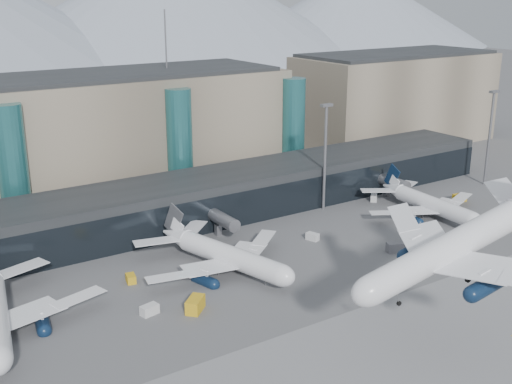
{
  "coord_description": "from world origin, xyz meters",
  "views": [
    {
      "loc": [
        -64.55,
        -65.56,
        50.51
      ],
      "look_at": [
        -0.1,
        32.0,
        13.73
      ],
      "focal_mm": 45.0,
      "sensor_mm": 36.0,
      "label": 1
    }
  ],
  "objects_px": {
    "lightmast_mid": "(325,151)",
    "veh_b": "(131,279)",
    "lightmast_right": "(490,132)",
    "jet_parked_right": "(424,197)",
    "jet_parked_mid": "(217,246)",
    "hero_jet": "(465,235)",
    "veh_c": "(396,247)",
    "veh_g": "(312,237)",
    "veh_a": "(149,310)",
    "veh_h": "(195,305)",
    "veh_d": "(374,198)",
    "veh_e": "(459,198)"
  },
  "relations": [
    {
      "from": "veh_e",
      "to": "veh_h",
      "type": "distance_m",
      "value": 84.07
    },
    {
      "from": "veh_b",
      "to": "lightmast_mid",
      "type": "bearing_deg",
      "value": -64.91
    },
    {
      "from": "veh_b",
      "to": "veh_e",
      "type": "bearing_deg",
      "value": -78.83
    },
    {
      "from": "hero_jet",
      "to": "veh_g",
      "type": "bearing_deg",
      "value": 86.24
    },
    {
      "from": "veh_b",
      "to": "veh_c",
      "type": "distance_m",
      "value": 52.88
    },
    {
      "from": "veh_g",
      "to": "hero_jet",
      "type": "bearing_deg",
      "value": -29.84
    },
    {
      "from": "jet_parked_mid",
      "to": "veh_h",
      "type": "xyz_separation_m",
      "value": [
        -11.85,
        -13.08,
        -3.17
      ]
    },
    {
      "from": "veh_e",
      "to": "veh_b",
      "type": "bearing_deg",
      "value": -171.94
    },
    {
      "from": "veh_a",
      "to": "lightmast_right",
      "type": "bearing_deg",
      "value": -2.69
    },
    {
      "from": "lightmast_mid",
      "to": "veh_b",
      "type": "xyz_separation_m",
      "value": [
        -55.08,
        -12.62,
        -13.68
      ]
    },
    {
      "from": "lightmast_right",
      "to": "jet_parked_mid",
      "type": "xyz_separation_m",
      "value": [
        -88.63,
        -7.61,
        -10.1
      ]
    },
    {
      "from": "veh_b",
      "to": "veh_h",
      "type": "xyz_separation_m",
      "value": [
        4.59,
        -16.06,
        0.41
      ]
    },
    {
      "from": "veh_d",
      "to": "lightmast_right",
      "type": "bearing_deg",
      "value": -54.44
    },
    {
      "from": "lightmast_right",
      "to": "veh_g",
      "type": "bearing_deg",
      "value": -174.26
    },
    {
      "from": "veh_a",
      "to": "veh_g",
      "type": "height_order",
      "value": "veh_a"
    },
    {
      "from": "hero_jet",
      "to": "veh_c",
      "type": "bearing_deg",
      "value": 65.9
    },
    {
      "from": "veh_g",
      "to": "veh_h",
      "type": "xyz_separation_m",
      "value": [
        -35.72,
        -14.18,
        0.38
      ]
    },
    {
      "from": "veh_h",
      "to": "veh_g",
      "type": "bearing_deg",
      "value": -21.09
    },
    {
      "from": "hero_jet",
      "to": "jet_parked_right",
      "type": "distance_m",
      "value": 62.23
    },
    {
      "from": "lightmast_mid",
      "to": "veh_e",
      "type": "xyz_separation_m",
      "value": [
        32.33,
        -14.17,
        -13.49
      ]
    },
    {
      "from": "veh_a",
      "to": "veh_h",
      "type": "xyz_separation_m",
      "value": [
        6.82,
        -3.05,
        0.33
      ]
    },
    {
      "from": "lightmast_right",
      "to": "veh_a",
      "type": "height_order",
      "value": "lightmast_right"
    },
    {
      "from": "hero_jet",
      "to": "jet_parked_mid",
      "type": "relative_size",
      "value": 1.04
    },
    {
      "from": "lightmast_mid",
      "to": "lightmast_right",
      "type": "bearing_deg",
      "value": -9.09
    },
    {
      "from": "lightmast_right",
      "to": "hero_jet",
      "type": "height_order",
      "value": "lightmast_right"
    },
    {
      "from": "veh_g",
      "to": "veh_h",
      "type": "height_order",
      "value": "veh_h"
    },
    {
      "from": "jet_parked_mid",
      "to": "veh_b",
      "type": "relative_size",
      "value": 13.88
    },
    {
      "from": "veh_b",
      "to": "veh_h",
      "type": "bearing_deg",
      "value": -151.85
    },
    {
      "from": "hero_jet",
      "to": "lightmast_mid",
      "type": "bearing_deg",
      "value": 75.89
    },
    {
      "from": "jet_parked_right",
      "to": "jet_parked_mid",
      "type": "bearing_deg",
      "value": 93.98
    },
    {
      "from": "veh_a",
      "to": "veh_c",
      "type": "bearing_deg",
      "value": -15.58
    },
    {
      "from": "veh_b",
      "to": "veh_c",
      "type": "xyz_separation_m",
      "value": [
        50.31,
        -16.27,
        0.26
      ]
    },
    {
      "from": "hero_jet",
      "to": "veh_c",
      "type": "distance_m",
      "value": 40.1
    },
    {
      "from": "hero_jet",
      "to": "veh_g",
      "type": "distance_m",
      "value": 49.3
    },
    {
      "from": "lightmast_mid",
      "to": "jet_parked_right",
      "type": "bearing_deg",
      "value": -41.58
    },
    {
      "from": "lightmast_mid",
      "to": "veh_g",
      "type": "height_order",
      "value": "lightmast_mid"
    },
    {
      "from": "veh_a",
      "to": "veh_h",
      "type": "bearing_deg",
      "value": -36.11
    },
    {
      "from": "hero_jet",
      "to": "veh_d",
      "type": "bearing_deg",
      "value": 63.96
    },
    {
      "from": "veh_g",
      "to": "veh_c",
      "type": "bearing_deg",
      "value": 16.4
    },
    {
      "from": "lightmast_mid",
      "to": "veh_c",
      "type": "relative_size",
      "value": 7.1
    },
    {
      "from": "veh_d",
      "to": "lightmast_mid",
      "type": "bearing_deg",
      "value": 126.94
    },
    {
      "from": "jet_parked_mid",
      "to": "veh_b",
      "type": "xyz_separation_m",
      "value": [
        -16.44,
        2.98,
        -3.58
      ]
    },
    {
      "from": "lightmast_mid",
      "to": "veh_h",
      "type": "xyz_separation_m",
      "value": [
        -50.48,
        -28.69,
        -13.27
      ]
    },
    {
      "from": "jet_parked_right",
      "to": "veh_g",
      "type": "bearing_deg",
      "value": 91.99
    },
    {
      "from": "lightmast_right",
      "to": "jet_parked_right",
      "type": "height_order",
      "value": "lightmast_right"
    },
    {
      "from": "veh_a",
      "to": "veh_g",
      "type": "distance_m",
      "value": 43.98
    },
    {
      "from": "hero_jet",
      "to": "veh_a",
      "type": "relative_size",
      "value": 12.64
    },
    {
      "from": "hero_jet",
      "to": "veh_d",
      "type": "distance_m",
      "value": 71.5
    },
    {
      "from": "veh_g",
      "to": "veh_h",
      "type": "bearing_deg",
      "value": -86.73
    },
    {
      "from": "jet_parked_mid",
      "to": "veh_d",
      "type": "distance_m",
      "value": 55.06
    }
  ]
}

